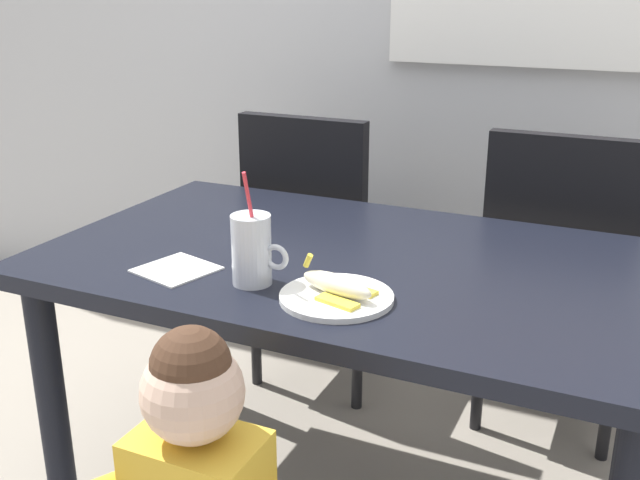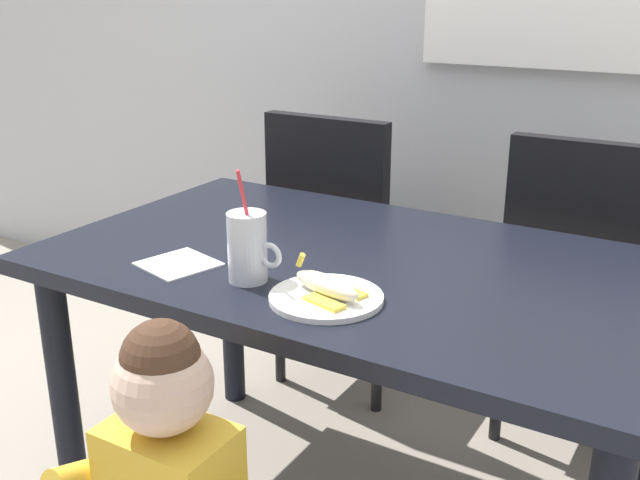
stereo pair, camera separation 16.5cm
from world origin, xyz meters
The scene contains 7 objects.
dining_table centered at (0.00, 0.00, 0.64)m, with size 1.45×0.85×0.74m.
dining_chair_left centered at (-0.38, 0.63, 0.54)m, with size 0.44×0.45×0.96m.
dining_chair_right centered at (0.39, 0.67, 0.54)m, with size 0.44×0.44×0.96m.
milk_cup centered at (-0.13, -0.24, 0.81)m, with size 0.13×0.08×0.25m.
snack_plate centered at (0.06, -0.25, 0.75)m, with size 0.23×0.23×0.01m, color white.
peeled_banana centered at (0.06, -0.25, 0.78)m, with size 0.18×0.13×0.07m.
paper_napkin centered at (-0.32, -0.25, 0.75)m, with size 0.15×0.15×0.00m, color white.
Camera 1 is at (0.60, -1.50, 1.35)m, focal length 41.80 mm.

